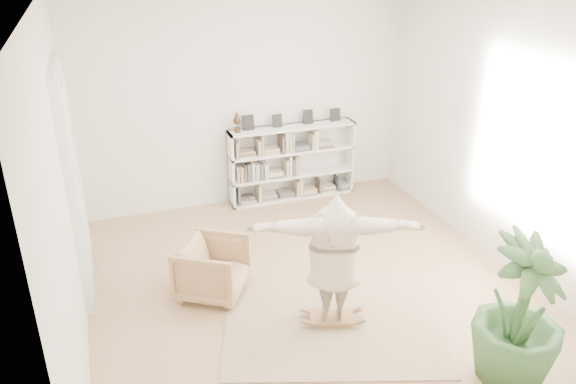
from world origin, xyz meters
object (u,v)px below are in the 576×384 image
(armchair, at_px, (213,268))
(rocker_board, at_px, (332,317))
(person, at_px, (334,255))
(houseplant, at_px, (520,313))
(bookshelf, at_px, (292,163))

(armchair, bearing_deg, rocker_board, -99.48)
(person, bearing_deg, rocker_board, -71.52)
(rocker_board, relative_size, houseplant, 0.36)
(rocker_board, xyz_separation_m, person, (0.00, -0.00, 0.85))
(bookshelf, distance_m, rocker_board, 3.65)
(armchair, bearing_deg, houseplant, -102.23)
(rocker_board, bearing_deg, person, -71.52)
(armchair, distance_m, houseplant, 3.59)
(person, relative_size, houseplant, 1.20)
(armchair, height_order, person, person)
(houseplant, bearing_deg, person, 133.09)
(rocker_board, relative_size, person, 0.30)
(armchair, bearing_deg, person, -99.48)
(bookshelf, bearing_deg, person, -102.17)
(armchair, xyz_separation_m, person, (1.18, -1.06, 0.55))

